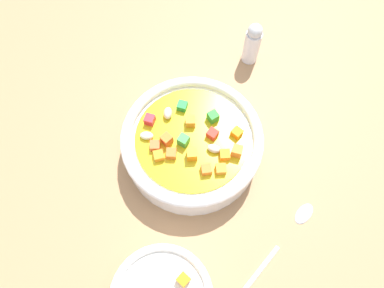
# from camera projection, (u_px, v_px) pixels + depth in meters

# --- Properties ---
(ground_plane) EXTENTS (1.40, 1.40, 0.02)m
(ground_plane) POSITION_uv_depth(u_px,v_px,m) (192.00, 154.00, 0.58)
(ground_plane) COLOR #9E754F
(soup_bowl_main) EXTENTS (0.21, 0.21, 0.07)m
(soup_bowl_main) POSITION_uv_depth(u_px,v_px,m) (192.00, 143.00, 0.54)
(soup_bowl_main) COLOR white
(soup_bowl_main) RESTS_ON ground_plane
(spoon) EXTENTS (0.07, 0.20, 0.01)m
(spoon) POSITION_uv_depth(u_px,v_px,m) (283.00, 241.00, 0.51)
(spoon) COLOR silver
(spoon) RESTS_ON ground_plane
(pepper_shaker) EXTENTS (0.03, 0.03, 0.08)m
(pepper_shaker) POSITION_uv_depth(u_px,v_px,m) (252.00, 43.00, 0.60)
(pepper_shaker) COLOR silver
(pepper_shaker) RESTS_ON ground_plane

